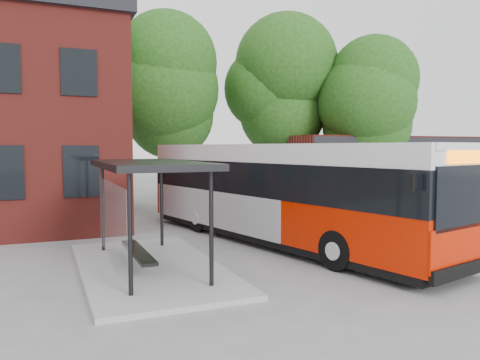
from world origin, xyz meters
name	(u,v)px	position (x,y,z in m)	size (l,w,h in m)	color
ground	(282,248)	(0.00, 0.00, 0.00)	(100.00, 100.00, 0.00)	slate
shop_row	(375,165)	(15.00, 14.00, 2.00)	(14.00, 6.20, 4.00)	maroon
bus_shelter	(149,215)	(-4.50, -1.00, 1.45)	(3.60, 7.00, 2.90)	black
bike_rail	(340,199)	(9.28, 10.00, 0.19)	(5.20, 0.10, 0.38)	black
tree_0	(60,108)	(-6.00, 16.00, 5.50)	(7.92, 7.92, 11.00)	#194111
tree_1	(174,117)	(1.00, 17.00, 5.20)	(7.92, 7.92, 10.40)	#194111
tree_2	(275,115)	(8.00, 16.00, 5.50)	(7.92, 7.92, 11.00)	#194111
tree_3	(371,126)	(13.00, 12.00, 4.64)	(7.04, 7.04, 9.28)	#194111
city_bus	(278,193)	(0.34, 0.93, 1.67)	(2.80, 13.15, 3.34)	#C61800
bicycle_0	(314,194)	(7.68, 10.38, 0.48)	(0.64, 1.83, 0.96)	#413932
bicycle_1	(324,194)	(7.93, 9.69, 0.52)	(0.49, 1.73, 1.04)	black
bicycle_2	(315,194)	(7.81, 10.48, 0.49)	(0.65, 1.88, 0.99)	black
bicycle_3	(343,192)	(9.56, 10.14, 0.55)	(0.52, 1.83, 1.10)	black
bicycle_4	(348,193)	(10.20, 10.48, 0.46)	(0.61, 1.76, 0.92)	#09204C
bicycle_5	(344,192)	(9.88, 10.53, 0.54)	(0.51, 1.79, 1.08)	black
bicycle_6	(354,193)	(10.11, 9.79, 0.50)	(0.66, 1.89, 1.00)	black
bicycle_7	(384,192)	(11.93, 9.30, 0.53)	(0.50, 1.76, 1.06)	black
bicycle_extra_0	(394,193)	(12.66, 9.27, 0.44)	(0.59, 1.68, 0.88)	black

